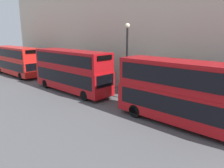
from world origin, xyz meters
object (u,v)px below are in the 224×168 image
pedestrian (27,66)px  bus_third_in_queue (16,60)px  bus_leading (192,93)px  bus_second_in_queue (71,69)px

pedestrian → bus_third_in_queue: bearing=-135.3°
bus_leading → bus_second_in_queue: bus_second_in_queue is taller
bus_leading → bus_third_in_queue: 26.64m
bus_second_in_queue → pedestrian: 16.64m
bus_leading → pedestrian: bus_leading is taller
bus_leading → bus_second_in_queue: 13.17m
bus_third_in_queue → bus_leading: bearing=-90.0°
bus_leading → bus_third_in_queue: bearing=90.0°
bus_leading → pedestrian: size_ratio=5.96×
bus_leading → bus_third_in_queue: (0.00, 26.64, -0.12)m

